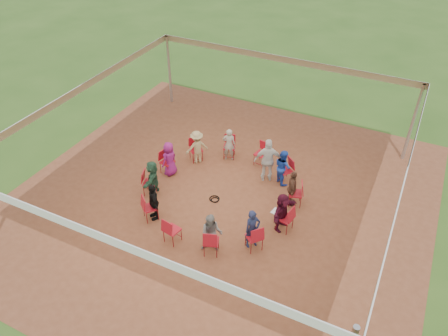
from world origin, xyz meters
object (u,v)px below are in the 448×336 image
at_px(chair_6, 167,162).
at_px(cable_coil, 215,199).
at_px(chair_10, 211,241).
at_px(person_seated_5, 169,159).
at_px(person_seated_3, 229,144).
at_px(chair_0, 285,218).
at_px(person_seated_4, 197,147).
at_px(person_seated_6, 153,178).
at_px(chair_8, 150,207).
at_px(chair_2, 285,170).
at_px(chair_7, 150,183).
at_px(chair_9, 172,230).
at_px(person_seated_8, 212,233).
at_px(chair_1, 295,194).
at_px(laptop, 277,211).
at_px(chair_5, 196,150).
at_px(person_seated_2, 283,167).
at_px(standing_person, 268,160).
at_px(chair_11, 254,237).
at_px(person_seated_9, 253,229).
at_px(person_seated_0, 282,212).
at_px(person_seated_7, 153,202).
at_px(chair_4, 229,147).
at_px(chair_3, 261,154).
at_px(person_seated_1, 292,188).

bearing_deg(chair_6, cable_coil, 85.28).
relative_size(chair_10, person_seated_5, 0.70).
bearing_deg(person_seated_3, chair_10, 90.00).
relative_size(chair_0, chair_10, 1.00).
distance_m(person_seated_4, person_seated_6, 2.25).
bearing_deg(chair_8, chair_2, 90.00).
height_order(chair_7, chair_9, same).
height_order(person_seated_5, person_seated_8, same).
distance_m(chair_1, laptop, 1.19).
bearing_deg(chair_5, laptop, 104.01).
distance_m(person_seated_2, standing_person, 0.54).
height_order(chair_11, person_seated_5, person_seated_5).
distance_m(person_seated_8, standing_person, 3.73).
bearing_deg(chair_0, person_seated_4, 75.40).
height_order(chair_9, person_seated_9, person_seated_9).
height_order(person_seated_0, person_seated_8, same).
height_order(chair_5, standing_person, standing_person).
relative_size(chair_5, chair_6, 1.00).
relative_size(chair_6, person_seated_7, 0.70).
xyz_separation_m(chair_10, cable_coil, (-0.97, 2.08, -0.43)).
bearing_deg(chair_10, standing_person, 68.03).
xyz_separation_m(chair_7, person_seated_4, (0.52, 2.25, 0.20)).
height_order(chair_6, cable_coil, chair_6).
bearing_deg(chair_4, person_seated_4, 20.54).
bearing_deg(person_seated_5, standing_person, 121.18).
bearing_deg(person_seated_2, chair_10, 120.86).
distance_m(chair_2, chair_5, 3.35).
distance_m(person_seated_9, cable_coil, 2.38).
xyz_separation_m(standing_person, cable_coil, (-1.13, -1.76, -0.80)).
distance_m(chair_4, cable_coil, 2.50).
relative_size(chair_4, person_seated_5, 0.70).
bearing_deg(person_seated_6, chair_8, 9.46).
bearing_deg(person_seated_9, standing_person, 54.31).
height_order(person_seated_0, person_seated_7, same).
relative_size(chair_2, laptop, 2.72).
bearing_deg(person_seated_5, cable_coil, 85.01).
relative_size(chair_5, cable_coil, 2.23).
distance_m(chair_1, chair_10, 3.35).
distance_m(chair_0, chair_5, 4.58).
relative_size(standing_person, cable_coil, 4.02).
bearing_deg(person_seated_4, laptop, 104.41).
bearing_deg(chair_10, person_seated_0, 32.58).
distance_m(person_seated_0, laptop, 0.17).
bearing_deg(person_seated_3, chair_9, 74.60).
relative_size(chair_10, person_seated_8, 0.70).
bearing_deg(chair_6, person_seated_3, 147.42).
distance_m(chair_3, chair_7, 4.10).
bearing_deg(laptop, person_seated_5, 90.00).
bearing_deg(cable_coil, chair_1, 21.40).
xyz_separation_m(chair_3, person_seated_1, (1.69, -1.58, 0.20)).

